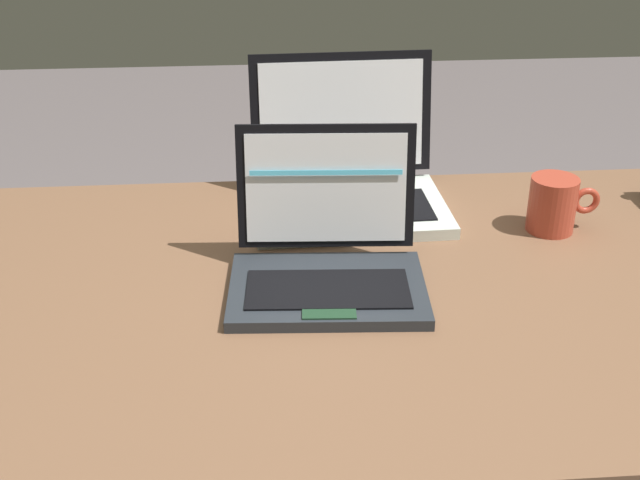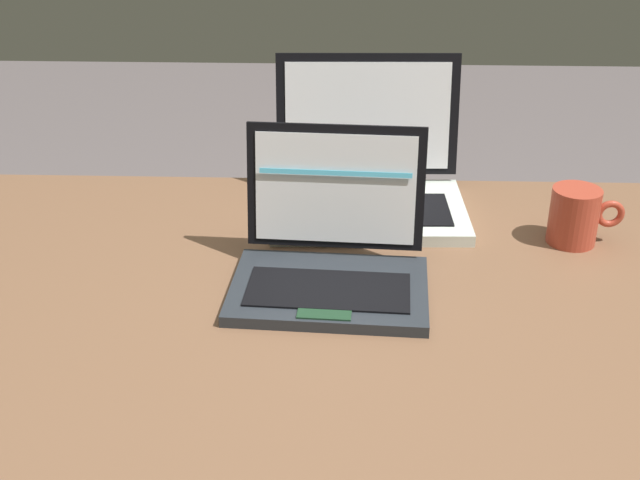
# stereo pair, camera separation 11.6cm
# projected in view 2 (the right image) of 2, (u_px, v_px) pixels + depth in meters

# --- Properties ---
(desk) EXTENTS (1.79, 0.82, 0.75)m
(desk) POSITION_uv_depth(u_px,v_px,m) (342.00, 328.00, 1.24)
(desk) COLOR brown
(desk) RESTS_ON ground
(laptop_front) EXTENTS (0.29, 0.24, 0.22)m
(laptop_front) POSITION_uv_depth(u_px,v_px,m) (329.00, 258.00, 1.20)
(laptop_front) COLOR #282E34
(laptop_front) RESTS_ON desk
(laptop_rear) EXTENTS (0.33, 0.28, 0.25)m
(laptop_rear) POSITION_uv_depth(u_px,v_px,m) (367.00, 181.00, 1.43)
(laptop_rear) COLOR silver
(laptop_rear) RESTS_ON desk
(coffee_mug) EXTENTS (0.12, 0.08, 0.09)m
(coffee_mug) POSITION_uv_depth(u_px,v_px,m) (573.00, 216.00, 1.32)
(coffee_mug) COLOR #B7422E
(coffee_mug) RESTS_ON desk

